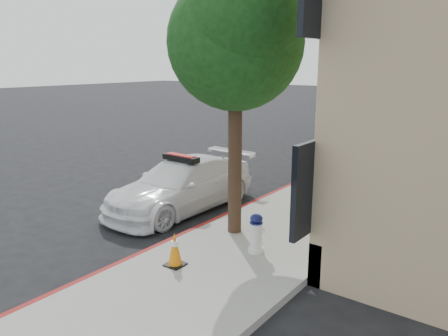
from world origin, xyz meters
TOP-DOWN VIEW (x-y plane):
  - ground at (0.00, 0.00)m, footprint 120.00×120.00m
  - sidewalk at (3.60, 10.00)m, footprint 3.20×50.00m
  - curb_strip at (2.06, 10.00)m, footprint 0.12×50.00m
  - tree_near at (2.93, -2.01)m, footprint 2.92×2.82m
  - tree_mid at (2.93, 5.99)m, footprint 2.77×2.64m
  - tree_far at (2.93, 13.99)m, footprint 3.10×3.00m
  - police_car at (0.63, -1.25)m, footprint 2.04×4.69m
  - parked_car_mid at (1.20, 9.90)m, footprint 2.26×4.77m
  - parked_car_far at (1.20, 17.74)m, footprint 1.59×3.97m
  - fire_hydrant at (3.89, -2.66)m, footprint 0.34×0.31m
  - traffic_cone at (3.00, -4.05)m, footprint 0.34×0.34m

SIDE VIEW (x-z plane):
  - ground at x=0.00m, z-range 0.00..0.00m
  - sidewalk at x=3.60m, z-range 0.00..0.15m
  - curb_strip at x=2.06m, z-range 0.00..0.15m
  - traffic_cone at x=3.00m, z-range 0.15..0.79m
  - fire_hydrant at x=3.89m, z-range 0.14..0.94m
  - parked_car_far at x=1.20m, z-range 0.00..1.28m
  - police_car at x=0.63m, z-range -0.07..1.42m
  - parked_car_mid at x=1.20m, z-range 0.00..1.58m
  - tree_mid at x=2.93m, z-range 1.45..6.88m
  - tree_near at x=2.93m, z-range 1.46..7.08m
  - tree_far at x=2.93m, z-range 1.48..7.29m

